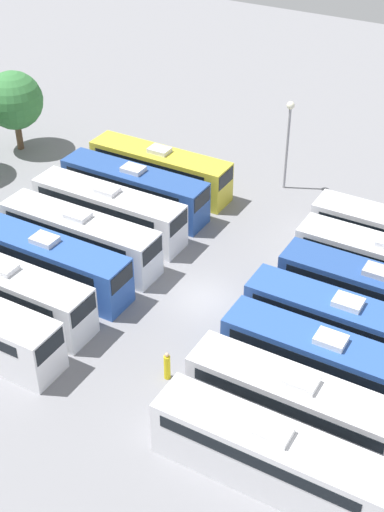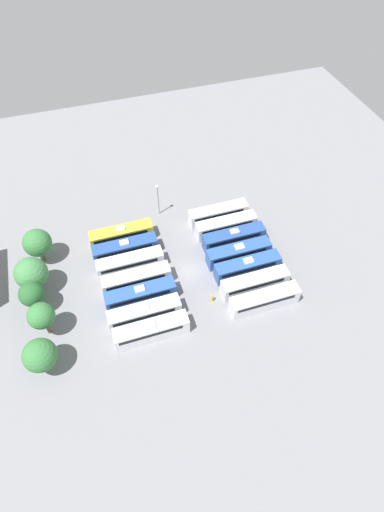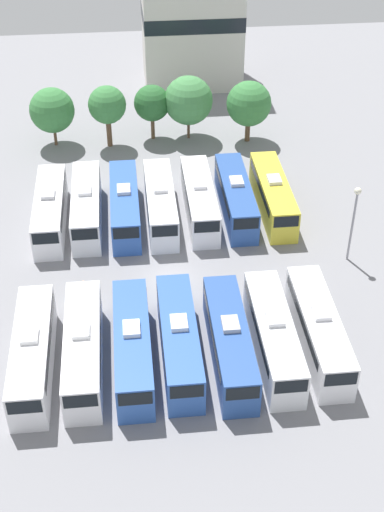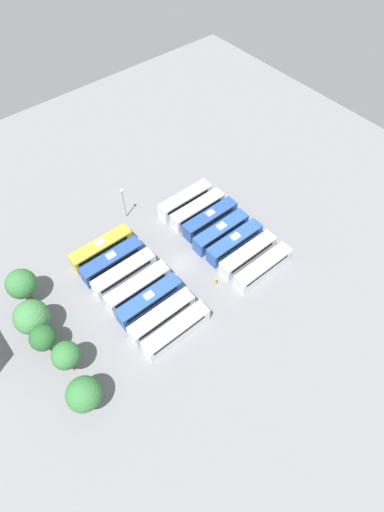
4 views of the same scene
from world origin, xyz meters
name	(u,v)px [view 2 (image 2 of 4)]	position (x,y,z in m)	size (l,w,h in m)	color
ground_plane	(189,271)	(0.00, 0.00, 0.00)	(121.46, 121.46, 0.00)	gray
bus_0	(264,300)	(-10.48, -9.38, 1.75)	(2.58, 11.52, 3.54)	silver
bus_1	(255,283)	(-6.93, -9.24, 1.75)	(2.58, 11.52, 3.54)	silver
bus_2	(247,267)	(-3.41, -9.40, 1.75)	(2.58, 11.52, 3.54)	#2D56A8
bus_3	(238,253)	(-0.03, -9.13, 1.75)	(2.58, 11.52, 3.54)	#2D56A8
bus_4	(234,238)	(3.58, -9.65, 1.75)	(2.58, 11.52, 3.54)	#284C93
bus_5	(226,226)	(6.84, -9.40, 1.75)	(2.58, 11.52, 3.54)	silver
bus_6	(218,214)	(10.27, -9.10, 1.75)	(2.58, 11.52, 3.54)	white
bus_7	(151,330)	(-10.29, 9.27, 1.75)	(2.58, 11.52, 3.54)	white
bus_8	(144,313)	(-6.98, 9.56, 1.75)	(2.58, 11.52, 3.54)	silver
bus_9	(140,295)	(-3.45, 9.37, 1.75)	(2.58, 11.52, 3.54)	#2D56A8
bus_10	(136,279)	(-0.13, 9.32, 1.75)	(2.58, 11.52, 3.54)	silver
bus_11	(130,263)	(3.55, 9.58, 1.75)	(2.58, 11.52, 3.54)	white
bus_12	(125,249)	(7.01, 9.72, 1.75)	(2.58, 11.52, 3.54)	#284C93
bus_13	(121,235)	(10.55, 9.68, 1.75)	(2.58, 11.52, 3.54)	gold
worker_person	(212,298)	(-7.05, -1.73, 0.84)	(0.36, 0.36, 1.81)	gold
light_pole	(158,194)	(15.57, 1.27, 4.95)	(0.60, 0.60, 7.22)	gray
tree_0	(40,355)	(-10.68, 25.13, 4.13)	(4.85, 4.85, 6.56)	brown
tree_1	(41,316)	(-4.74, 24.32, 4.81)	(4.07, 4.07, 6.90)	brown
tree_2	(32,294)	(0.10, 25.57, 4.23)	(3.95, 3.95, 6.23)	brown
tree_3	(31,273)	(4.07, 25.31, 4.50)	(5.34, 5.34, 7.17)	brown
tree_4	(37,243)	(10.52, 23.93, 4.42)	(4.89, 4.89, 6.89)	brown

